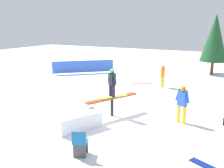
# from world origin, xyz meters

# --- Properties ---
(ground_plane) EXTENTS (60.00, 60.00, 0.00)m
(ground_plane) POSITION_xyz_m (0.00, 0.00, 0.00)
(ground_plane) COLOR white
(rail_feature) EXTENTS (2.52, 1.40, 0.88)m
(rail_feature) POSITION_xyz_m (0.00, 0.00, 0.74)
(rail_feature) COLOR black
(rail_feature) RESTS_ON ground
(snow_kicker_ramp) EXTENTS (2.27, 2.13, 0.63)m
(snow_kicker_ramp) POSITION_xyz_m (-1.74, 0.83, 0.32)
(snow_kicker_ramp) COLOR white
(snow_kicker_ramp) RESTS_ON ground
(main_rider_on_rail) EXTENTS (1.37, 1.02, 1.28)m
(main_rider_on_rail) POSITION_xyz_m (0.00, 0.00, 1.50)
(main_rider_on_rail) COLOR #8FCE36
(main_rider_on_rail) RESTS_ON rail_feature
(bystander_orange) EXTENTS (0.64, 0.22, 1.45)m
(bystander_orange) POSITION_xyz_m (6.22, -0.44, 0.81)
(bystander_orange) COLOR yellow
(bystander_orange) RESTS_ON ground
(bystander_blue) EXTENTS (0.35, 0.68, 1.59)m
(bystander_blue) POSITION_xyz_m (0.64, -2.94, 0.89)
(bystander_blue) COLOR yellow
(bystander_blue) RESTS_ON ground
(loose_snowboard_coral) EXTENTS (0.76, 1.42, 0.02)m
(loose_snowboard_coral) POSITION_xyz_m (6.53, 1.14, 0.01)
(loose_snowboard_coral) COLOR #E06A57
(loose_snowboard_coral) RESTS_ON ground
(folding_chair) EXTENTS (0.58, 0.58, 0.88)m
(folding_chair) POSITION_xyz_m (-3.58, -0.78, 0.41)
(folding_chair) COLOR #3F3F44
(folding_chair) RESTS_ON ground
(safety_fence) EXTENTS (3.40, 3.80, 1.10)m
(safety_fence) POSITION_xyz_m (7.60, 6.74, 0.60)
(safety_fence) COLOR blue
(safety_fence) RESTS_ON ground
(pine_tree_far) EXTENTS (2.13, 2.13, 4.85)m
(pine_tree_far) POSITION_xyz_m (12.48, -2.74, 2.95)
(pine_tree_far) COLOR #4C331E
(pine_tree_far) RESTS_ON ground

